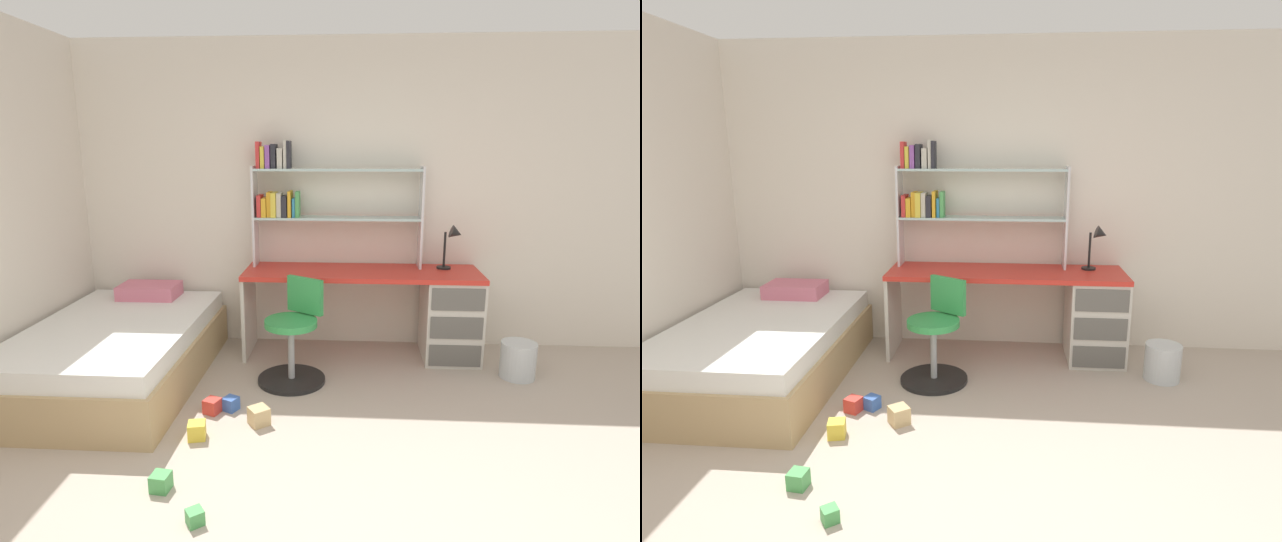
{
  "view_description": "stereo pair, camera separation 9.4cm",
  "coord_description": "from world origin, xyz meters",
  "views": [
    {
      "loc": [
        0.04,
        -1.84,
        1.76
      ],
      "look_at": [
        -0.19,
        1.75,
        0.91
      ],
      "focal_mm": 29.19,
      "sensor_mm": 36.0,
      "label": 1
    },
    {
      "loc": [
        0.13,
        -1.83,
        1.76
      ],
      "look_at": [
        -0.19,
        1.75,
        0.91
      ],
      "focal_mm": 29.19,
      "sensor_mm": 36.0,
      "label": 2
    }
  ],
  "objects": [
    {
      "name": "toy_block_yellow_2",
      "position": [
        -0.91,
        1.01,
        0.05
      ],
      "size": [
        0.12,
        0.12,
        0.11
      ],
      "primitive_type": "cube",
      "rotation": [
        0.0,
        0.0,
        0.2
      ],
      "color": "gold",
      "rests_on": "ground_plane"
    },
    {
      "name": "desk_lamp",
      "position": [
        0.88,
        2.52,
        1.01
      ],
      "size": [
        0.2,
        0.17,
        0.38
      ],
      "color": "black",
      "rests_on": "desk"
    },
    {
      "name": "swivel_chair",
      "position": [
        -0.4,
        1.88,
        0.31
      ],
      "size": [
        0.52,
        0.52,
        0.79
      ],
      "color": "black",
      "rests_on": "ground_plane"
    },
    {
      "name": "bed_platform",
      "position": [
        -1.74,
        1.79,
        0.24
      ],
      "size": [
        1.24,
        1.89,
        0.59
      ],
      "color": "tan",
      "rests_on": "ground_plane"
    },
    {
      "name": "toy_block_natural_0",
      "position": [
        -0.55,
        1.2,
        0.06
      ],
      "size": [
        0.16,
        0.16,
        0.12
      ],
      "primitive_type": "cube",
      "rotation": [
        0.0,
        0.0,
        0.64
      ],
      "color": "tan",
      "rests_on": "ground_plane"
    },
    {
      "name": "toy_block_green_1",
      "position": [
        -0.95,
        0.51,
        0.05
      ],
      "size": [
        0.1,
        0.1,
        0.09
      ],
      "primitive_type": "cube",
      "rotation": [
        0.0,
        0.0,
        3.03
      ],
      "color": "#479E51",
      "rests_on": "ground_plane"
    },
    {
      "name": "desk",
      "position": [
        0.66,
        2.43,
        0.43
      ],
      "size": [
        1.98,
        0.58,
        0.75
      ],
      "color": "red",
      "rests_on": "ground_plane"
    },
    {
      "name": "waste_bin",
      "position": [
        1.35,
        2.05,
        0.14
      ],
      "size": [
        0.27,
        0.27,
        0.28
      ],
      "primitive_type": "cylinder",
      "color": "silver",
      "rests_on": "ground_plane"
    },
    {
      "name": "room_shell",
      "position": [
        -1.28,
        1.31,
        1.33
      ],
      "size": [
        5.76,
        6.5,
        2.67
      ],
      "color": "silver",
      "rests_on": "ground_plane"
    },
    {
      "name": "bookshelf_hutch",
      "position": [
        -0.34,
        2.61,
        1.37
      ],
      "size": [
        1.44,
        0.22,
        1.07
      ],
      "color": "silver",
      "rests_on": "desk"
    },
    {
      "name": "toy_block_blue_3",
      "position": [
        -0.78,
        1.38,
        0.05
      ],
      "size": [
        0.12,
        0.12,
        0.09
      ],
      "primitive_type": "cube",
      "rotation": [
        0.0,
        0.0,
        2.67
      ],
      "color": "#3860B7",
      "rests_on": "ground_plane"
    },
    {
      "name": "toy_block_green_5",
      "position": [
        -0.7,
        0.27,
        0.04
      ],
      "size": [
        0.11,
        0.11,
        0.08
      ],
      "primitive_type": "cube",
      "rotation": [
        0.0,
        0.0,
        2.22
      ],
      "color": "#479E51",
      "rests_on": "ground_plane"
    },
    {
      "name": "toy_block_red_4",
      "position": [
        -0.9,
        1.33,
        0.05
      ],
      "size": [
        0.13,
        0.13,
        0.1
      ],
      "primitive_type": "cube",
      "rotation": [
        0.0,
        0.0,
        2.78
      ],
      "color": "red",
      "rests_on": "ground_plane"
    }
  ]
}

